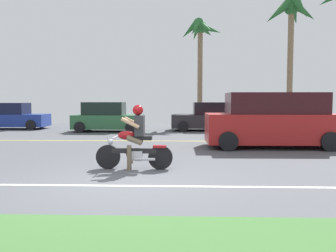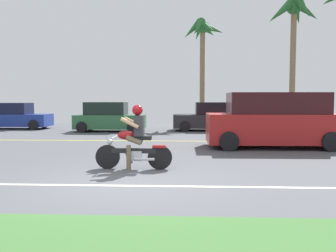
# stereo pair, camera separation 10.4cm
# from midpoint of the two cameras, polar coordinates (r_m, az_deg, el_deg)

# --- Properties ---
(ground) EXTENTS (56.00, 30.00, 0.04)m
(ground) POSITION_cam_midpoint_polar(r_m,az_deg,el_deg) (10.33, -4.17, -5.32)
(ground) COLOR #4C4F54
(lane_line_near) EXTENTS (50.40, 0.12, 0.01)m
(lane_line_near) POSITION_cam_midpoint_polar(r_m,az_deg,el_deg) (7.20, -7.30, -9.31)
(lane_line_near) COLOR silver
(lane_line_near) RESTS_ON ground
(lane_line_far) EXTENTS (50.40, 0.12, 0.01)m
(lane_line_far) POSITION_cam_midpoint_polar(r_m,az_deg,el_deg) (14.79, -2.06, -2.35)
(lane_line_far) COLOR yellow
(lane_line_far) RESTS_ON ground
(motorcyclist) EXTENTS (1.86, 0.61, 1.56)m
(motorcyclist) POSITION_cam_midpoint_polar(r_m,az_deg,el_deg) (8.74, -5.00, -2.55)
(motorcyclist) COLOR black
(motorcyclist) RESTS_ON ground
(suv_nearby) EXTENTS (4.81, 2.11, 1.93)m
(suv_nearby) POSITION_cam_midpoint_polar(r_m,az_deg,el_deg) (13.22, 16.66, 0.76)
(suv_nearby) COLOR #AD1E1E
(suv_nearby) RESTS_ON ground
(parked_car_0) EXTENTS (4.28, 1.84, 1.51)m
(parked_car_0) POSITION_cam_midpoint_polar(r_m,az_deg,el_deg) (22.92, -23.32, 1.37)
(parked_car_0) COLOR navy
(parked_car_0) RESTS_ON ground
(parked_car_1) EXTENTS (3.68, 1.88, 1.56)m
(parked_car_1) POSITION_cam_midpoint_polar(r_m,az_deg,el_deg) (19.52, -9.12, 1.29)
(parked_car_1) COLOR #2D663D
(parked_car_1) RESTS_ON ground
(parked_car_2) EXTENTS (4.52, 2.06, 1.55)m
(parked_car_2) POSITION_cam_midpoint_polar(r_m,az_deg,el_deg) (19.99, 7.71, 1.37)
(parked_car_2) COLOR #232328
(parked_car_2) RESTS_ON ground
(palm_tree_0) EXTENTS (2.72, 2.65, 6.80)m
(palm_tree_0) POSITION_cam_midpoint_polar(r_m,az_deg,el_deg) (23.60, 5.64, 13.65)
(palm_tree_0) COLOR #846B4C
(palm_tree_0) RESTS_ON ground
(palm_tree_2) EXTENTS (3.28, 3.14, 7.79)m
(palm_tree_2) POSITION_cam_midpoint_polar(r_m,az_deg,el_deg) (23.41, 19.37, 15.49)
(palm_tree_2) COLOR #846B4C
(palm_tree_2) RESTS_ON ground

